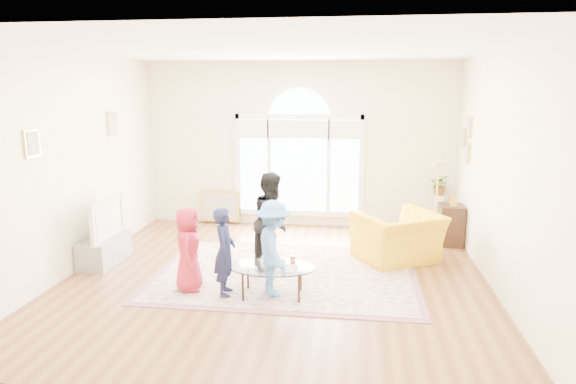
# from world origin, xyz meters

# --- Properties ---
(ground) EXTENTS (6.00, 6.00, 0.00)m
(ground) POSITION_xyz_m (0.00, 0.00, 0.00)
(ground) COLOR brown
(ground) RESTS_ON ground
(room_shell) EXTENTS (6.00, 6.00, 6.00)m
(room_shell) POSITION_xyz_m (0.01, 2.83, 1.57)
(room_shell) COLOR #F5E6C0
(room_shell) RESTS_ON ground
(area_rug) EXTENTS (3.60, 2.60, 0.02)m
(area_rug) POSITION_xyz_m (0.13, 0.19, 0.01)
(area_rug) COLOR beige
(area_rug) RESTS_ON ground
(rug_border) EXTENTS (3.80, 2.80, 0.01)m
(rug_border) POSITION_xyz_m (0.13, 0.19, 0.01)
(rug_border) COLOR #885662
(rug_border) RESTS_ON ground
(tv_console) EXTENTS (0.45, 1.00, 0.42)m
(tv_console) POSITION_xyz_m (-2.75, 0.30, 0.21)
(tv_console) COLOR gray
(tv_console) RESTS_ON ground
(television) EXTENTS (0.17, 1.07, 0.62)m
(television) POSITION_xyz_m (-2.74, 0.30, 0.73)
(television) COLOR black
(television) RESTS_ON tv_console
(coffee_table) EXTENTS (1.16, 0.78, 0.54)m
(coffee_table) POSITION_xyz_m (0.07, -0.67, 0.40)
(coffee_table) COLOR silver
(coffee_table) RESTS_ON ground
(armchair) EXTENTS (1.57, 1.52, 0.78)m
(armchair) POSITION_xyz_m (1.80, 1.00, 0.39)
(armchair) COLOR yellow
(armchair) RESTS_ON ground
(side_cabinet) EXTENTS (0.40, 0.50, 0.70)m
(side_cabinet) POSITION_xyz_m (2.78, 2.05, 0.35)
(side_cabinet) COLOR black
(side_cabinet) RESTS_ON ground
(floor_lamp) EXTENTS (0.31, 0.31, 1.51)m
(floor_lamp) POSITION_xyz_m (2.47, 1.74, 1.28)
(floor_lamp) COLOR black
(floor_lamp) RESTS_ON ground
(plant_pedestal) EXTENTS (0.20, 0.20, 0.70)m
(plant_pedestal) POSITION_xyz_m (2.70, 2.88, 0.35)
(plant_pedestal) COLOR white
(plant_pedestal) RESTS_ON ground
(potted_plant) EXTENTS (0.45, 0.43, 0.40)m
(potted_plant) POSITION_xyz_m (2.70, 2.88, 0.90)
(potted_plant) COLOR #33722D
(potted_plant) RESTS_ON plant_pedestal
(leaning_picture) EXTENTS (0.80, 0.14, 0.62)m
(leaning_picture) POSITION_xyz_m (-1.59, 2.90, 0.00)
(leaning_picture) COLOR tan
(leaning_picture) RESTS_ON ground
(child_red) EXTENTS (0.46, 0.61, 1.14)m
(child_red) POSITION_xyz_m (-1.08, -0.60, 0.59)
(child_red) COLOR #AD1E32
(child_red) RESTS_ON area_rug
(child_navy) EXTENTS (0.33, 0.46, 1.17)m
(child_navy) POSITION_xyz_m (-0.55, -0.70, 0.60)
(child_navy) COLOR #171C3E
(child_navy) RESTS_ON area_rug
(child_black) EXTENTS (0.76, 0.86, 1.47)m
(child_black) POSITION_xyz_m (-0.09, 0.35, 0.75)
(child_black) COLOR black
(child_black) RESTS_ON area_rug
(child_blue) EXTENTS (0.76, 0.93, 1.26)m
(child_blue) POSITION_xyz_m (0.08, -0.63, 0.65)
(child_blue) COLOR #538FE9
(child_blue) RESTS_ON area_rug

